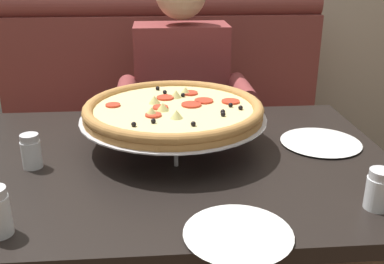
# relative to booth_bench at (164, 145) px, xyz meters

# --- Properties ---
(booth_bench) EXTENTS (1.65, 0.78, 1.13)m
(booth_bench) POSITION_rel_booth_bench_xyz_m (0.00, 0.00, 0.00)
(booth_bench) COLOR brown
(booth_bench) RESTS_ON ground_plane
(dining_table) EXTENTS (1.29, 0.89, 0.75)m
(dining_table) POSITION_rel_booth_bench_xyz_m (0.00, -0.91, 0.26)
(dining_table) COLOR black
(dining_table) RESTS_ON ground_plane
(diner_main) EXTENTS (0.54, 0.64, 1.27)m
(diner_main) POSITION_rel_booth_bench_xyz_m (0.08, -0.27, 0.31)
(diner_main) COLOR #2D3342
(diner_main) RESTS_ON ground_plane
(pizza) EXTENTS (0.55, 0.55, 0.15)m
(pizza) POSITION_rel_booth_bench_xyz_m (0.02, -0.82, 0.46)
(pizza) COLOR silver
(pizza) RESTS_ON dining_table
(shaker_parmesan) EXTENTS (0.06, 0.06, 0.10)m
(shaker_parmesan) POSITION_rel_booth_bench_xyz_m (0.47, -1.22, 0.39)
(shaker_parmesan) COLOR white
(shaker_parmesan) RESTS_ON dining_table
(shaker_pepper_flakes) EXTENTS (0.05, 0.05, 0.10)m
(shaker_pepper_flakes) POSITION_rel_booth_bench_xyz_m (-0.37, -0.94, 0.39)
(shaker_pepper_flakes) COLOR white
(shaker_pepper_flakes) RESTS_ON dining_table
(plate_near_left) EXTENTS (0.23, 0.23, 0.02)m
(plate_near_left) POSITION_rel_booth_bench_xyz_m (0.13, -1.31, 0.36)
(plate_near_left) COLOR white
(plate_near_left) RESTS_ON dining_table
(plate_near_right) EXTENTS (0.25, 0.25, 0.02)m
(plate_near_right) POSITION_rel_booth_bench_xyz_m (0.47, -0.84, 0.36)
(plate_near_right) COLOR white
(plate_near_right) RESTS_ON dining_table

